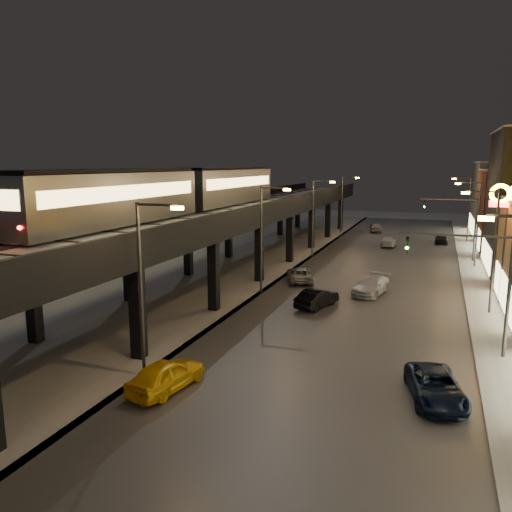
% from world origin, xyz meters
% --- Properties ---
extents(road_surface, '(17.00, 120.00, 0.06)m').
position_xyz_m(road_surface, '(7.50, 35.00, 0.03)').
color(road_surface, '#46474D').
rests_on(road_surface, ground).
extents(sidewalk_right, '(4.00, 120.00, 0.14)m').
position_xyz_m(sidewalk_right, '(17.50, 35.00, 0.07)').
color(sidewalk_right, '#9FA1A8').
rests_on(sidewalk_right, ground).
extents(under_viaduct_pavement, '(11.00, 120.00, 0.06)m').
position_xyz_m(under_viaduct_pavement, '(-6.00, 35.00, 0.03)').
color(under_viaduct_pavement, '#9FA1A8').
rests_on(under_viaduct_pavement, ground).
extents(elevated_viaduct, '(9.00, 100.00, 6.30)m').
position_xyz_m(elevated_viaduct, '(-6.00, 31.84, 5.62)').
color(elevated_viaduct, black).
rests_on(elevated_viaduct, ground).
extents(viaduct_trackbed, '(8.40, 100.00, 0.32)m').
position_xyz_m(viaduct_trackbed, '(-6.01, 31.97, 6.39)').
color(viaduct_trackbed, '#B2B7C1').
rests_on(viaduct_trackbed, elevated_viaduct).
extents(viaduct_parapet_streetside, '(0.30, 100.00, 1.10)m').
position_xyz_m(viaduct_parapet_streetside, '(-1.65, 32.00, 6.85)').
color(viaduct_parapet_streetside, black).
rests_on(viaduct_parapet_streetside, elevated_viaduct).
extents(viaduct_parapet_far, '(0.30, 100.00, 1.10)m').
position_xyz_m(viaduct_parapet_far, '(-10.35, 32.00, 6.85)').
color(viaduct_parapet_far, black).
rests_on(viaduct_parapet_far, elevated_viaduct).
extents(streetlight_left_1, '(2.57, 0.28, 9.00)m').
position_xyz_m(streetlight_left_1, '(-0.43, 13.00, 5.24)').
color(streetlight_left_1, '#38383A').
rests_on(streetlight_left_1, ground).
extents(streetlight_left_2, '(2.57, 0.28, 9.00)m').
position_xyz_m(streetlight_left_2, '(-0.43, 31.00, 5.24)').
color(streetlight_left_2, '#38383A').
rests_on(streetlight_left_2, ground).
extents(streetlight_right_2, '(2.56, 0.28, 9.00)m').
position_xyz_m(streetlight_right_2, '(16.73, 31.00, 5.24)').
color(streetlight_right_2, '#38383A').
rests_on(streetlight_right_2, ground).
extents(streetlight_left_3, '(2.57, 0.28, 9.00)m').
position_xyz_m(streetlight_left_3, '(-0.43, 49.00, 5.24)').
color(streetlight_left_3, '#38383A').
rests_on(streetlight_left_3, ground).
extents(streetlight_right_3, '(2.56, 0.28, 9.00)m').
position_xyz_m(streetlight_right_3, '(16.73, 49.00, 5.24)').
color(streetlight_right_3, '#38383A').
rests_on(streetlight_right_3, ground).
extents(streetlight_left_4, '(2.57, 0.28, 9.00)m').
position_xyz_m(streetlight_left_4, '(-0.43, 67.00, 5.24)').
color(streetlight_left_4, '#38383A').
rests_on(streetlight_left_4, ground).
extents(streetlight_right_4, '(2.56, 0.28, 9.00)m').
position_xyz_m(streetlight_right_4, '(16.73, 67.00, 5.24)').
color(streetlight_right_4, '#38383A').
rests_on(streetlight_right_4, ground).
extents(traffic_light_rig_a, '(6.10, 0.34, 7.00)m').
position_xyz_m(traffic_light_rig_a, '(15.84, 22.00, 4.50)').
color(traffic_light_rig_a, '#38383A').
rests_on(traffic_light_rig_a, ground).
extents(traffic_light_rig_b, '(6.10, 0.34, 7.00)m').
position_xyz_m(traffic_light_rig_b, '(15.84, 52.00, 4.50)').
color(traffic_light_rig_b, '#38383A').
rests_on(traffic_light_rig_b, ground).
extents(subway_train, '(3.23, 39.81, 3.86)m').
position_xyz_m(subway_train, '(-8.50, 32.06, 8.54)').
color(subway_train, gray).
rests_on(subway_train, viaduct_trackbed).
extents(car_taxi, '(2.50, 4.70, 1.52)m').
position_xyz_m(car_taxi, '(1.23, 11.92, 0.76)').
color(car_taxi, yellow).
rests_on(car_taxi, ground).
extents(car_near_white, '(2.74, 4.56, 1.42)m').
position_xyz_m(car_near_white, '(4.79, 28.33, 0.71)').
color(car_near_white, black).
rests_on(car_near_white, ground).
extents(car_mid_silver, '(3.67, 5.29, 1.34)m').
position_xyz_m(car_mid_silver, '(1.35, 36.01, 0.67)').
color(car_mid_silver, gray).
rests_on(car_mid_silver, ground).
extents(car_mid_dark, '(1.88, 4.48, 1.29)m').
position_xyz_m(car_mid_dark, '(7.09, 59.47, 0.65)').
color(car_mid_dark, '#B9B8C7').
rests_on(car_mid_dark, ground).
extents(car_far_white, '(2.53, 4.71, 1.52)m').
position_xyz_m(car_far_white, '(3.75, 73.40, 0.76)').
color(car_far_white, gray).
rests_on(car_far_white, ground).
extents(car_onc_dark, '(3.24, 5.21, 1.34)m').
position_xyz_m(car_onc_dark, '(13.46, 15.25, 0.67)').
color(car_onc_dark, black).
rests_on(car_onc_dark, ground).
extents(car_onc_white, '(3.02, 5.38, 1.47)m').
position_xyz_m(car_onc_white, '(8.15, 33.71, 0.74)').
color(car_onc_white, '#B3B5C5').
rests_on(car_onc_white, ground).
extents(car_onc_red, '(1.75, 4.18, 1.41)m').
position_xyz_m(car_onc_red, '(13.69, 64.50, 0.71)').
color(car_onc_red, black).
rests_on(car_onc_red, ground).
extents(sign_mcdonalds, '(2.76, 0.32, 9.36)m').
position_xyz_m(sign_mcdonalds, '(18.00, 34.17, 7.52)').
color(sign_mcdonalds, '#38383A').
rests_on(sign_mcdonalds, ground).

